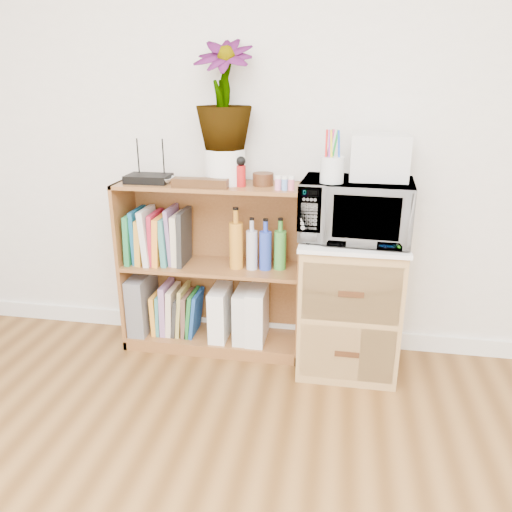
# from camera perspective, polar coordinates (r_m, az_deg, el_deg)

# --- Properties ---
(skirting_board) EXTENTS (4.00, 0.02, 0.10)m
(skirting_board) POSITION_cam_1_polar(r_m,az_deg,el_deg) (3.00, 2.48, -8.52)
(skirting_board) COLOR white
(skirting_board) RESTS_ON ground
(bookshelf) EXTENTS (1.00, 0.30, 0.95)m
(bookshelf) POSITION_cam_1_polar(r_m,az_deg,el_deg) (2.76, -4.99, -1.47)
(bookshelf) COLOR brown
(bookshelf) RESTS_ON ground
(wicker_unit) EXTENTS (0.50, 0.45, 0.70)m
(wicker_unit) POSITION_cam_1_polar(r_m,az_deg,el_deg) (2.66, 10.57, -5.55)
(wicker_unit) COLOR #9E7542
(wicker_unit) RESTS_ON ground
(microwave) EXTENTS (0.54, 0.39, 0.29)m
(microwave) POSITION_cam_1_polar(r_m,az_deg,el_deg) (2.48, 11.31, 5.20)
(microwave) COLOR silver
(microwave) RESTS_ON wicker_unit
(pen_cup) EXTENTS (0.11, 0.11, 0.12)m
(pen_cup) POSITION_cam_1_polar(r_m,az_deg,el_deg) (2.36, 8.68, 9.73)
(pen_cup) COLOR silver
(pen_cup) RESTS_ON microwave
(small_appliance) EXTENTS (0.27, 0.22, 0.21)m
(small_appliance) POSITION_cam_1_polar(r_m,az_deg,el_deg) (2.48, 13.88, 10.94)
(small_appliance) COLOR silver
(small_appliance) RESTS_ON microwave
(router) EXTENTS (0.23, 0.15, 0.04)m
(router) POSITION_cam_1_polar(r_m,az_deg,el_deg) (2.71, -12.18, 8.65)
(router) COLOR black
(router) RESTS_ON bookshelf
(white_bowl) EXTENTS (0.13, 0.13, 0.03)m
(white_bowl) POSITION_cam_1_polar(r_m,az_deg,el_deg) (2.68, -10.78, 8.51)
(white_bowl) COLOR white
(white_bowl) RESTS_ON bookshelf
(plant_pot) EXTENTS (0.21, 0.21, 0.18)m
(plant_pot) POSITION_cam_1_polar(r_m,az_deg,el_deg) (2.61, -3.58, 10.19)
(plant_pot) COLOR white
(plant_pot) RESTS_ON bookshelf
(potted_plant) EXTENTS (0.29, 0.29, 0.52)m
(potted_plant) POSITION_cam_1_polar(r_m,az_deg,el_deg) (2.58, -3.75, 17.88)
(potted_plant) COLOR #336C2B
(potted_plant) RESTS_ON plant_pot
(trinket_box) EXTENTS (0.28, 0.07, 0.05)m
(trinket_box) POSITION_cam_1_polar(r_m,az_deg,el_deg) (2.54, -6.39, 8.29)
(trinket_box) COLOR #38210F
(trinket_box) RESTS_ON bookshelf
(kokeshi_doll) EXTENTS (0.05, 0.05, 0.11)m
(kokeshi_doll) POSITION_cam_1_polar(r_m,az_deg,el_deg) (2.54, -1.72, 9.12)
(kokeshi_doll) COLOR #AA1415
(kokeshi_doll) RESTS_ON bookshelf
(wooden_bowl) EXTENTS (0.11, 0.11, 0.06)m
(wooden_bowl) POSITION_cam_1_polar(r_m,az_deg,el_deg) (2.58, 0.82, 8.77)
(wooden_bowl) COLOR #3C2410
(wooden_bowl) RESTS_ON bookshelf
(paint_jars) EXTENTS (0.11, 0.04, 0.05)m
(paint_jars) POSITION_cam_1_polar(r_m,az_deg,el_deg) (2.46, 3.28, 8.13)
(paint_jars) COLOR #D17497
(paint_jars) RESTS_ON bookshelf
(file_box) EXTENTS (0.10, 0.27, 0.34)m
(file_box) POSITION_cam_1_polar(r_m,az_deg,el_deg) (2.99, -12.83, -5.18)
(file_box) COLOR slate
(file_box) RESTS_ON bookshelf
(magazine_holder_left) EXTENTS (0.09, 0.24, 0.30)m
(magazine_holder_left) POSITION_cam_1_polar(r_m,az_deg,el_deg) (2.85, -4.09, -6.43)
(magazine_holder_left) COLOR white
(magazine_holder_left) RESTS_ON bookshelf
(magazine_holder_mid) EXTENTS (0.09, 0.24, 0.30)m
(magazine_holder_mid) POSITION_cam_1_polar(r_m,az_deg,el_deg) (2.82, -1.35, -6.66)
(magazine_holder_mid) COLOR silver
(magazine_holder_mid) RESTS_ON bookshelf
(magazine_holder_right) EXTENTS (0.10, 0.25, 0.31)m
(magazine_holder_right) POSITION_cam_1_polar(r_m,az_deg,el_deg) (2.80, 0.16, -6.65)
(magazine_holder_right) COLOR silver
(magazine_holder_right) RESTS_ON bookshelf
(cookbooks) EXTENTS (0.33, 0.20, 0.31)m
(cookbooks) POSITION_cam_1_polar(r_m,az_deg,el_deg) (2.80, -11.03, 2.11)
(cookbooks) COLOR #1F7740
(cookbooks) RESTS_ON bookshelf
(liquor_bottles) EXTENTS (0.30, 0.07, 0.32)m
(liquor_bottles) POSITION_cam_1_polar(r_m,az_deg,el_deg) (2.66, 0.03, 1.60)
(liquor_bottles) COLOR orange
(liquor_bottles) RESTS_ON bookshelf
(lower_books) EXTENTS (0.28, 0.19, 0.30)m
(lower_books) POSITION_cam_1_polar(r_m,az_deg,el_deg) (2.93, -9.06, -6.19)
(lower_books) COLOR #F9A02B
(lower_books) RESTS_ON bookshelf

